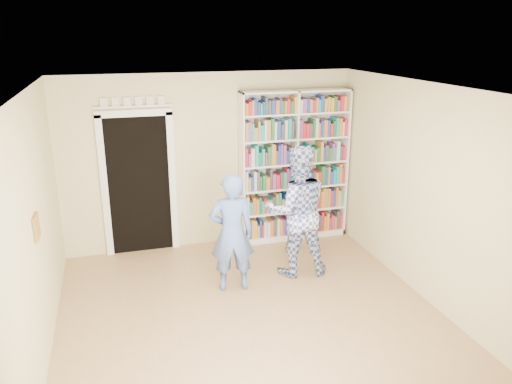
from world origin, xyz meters
TOP-DOWN VIEW (x-y plane):
  - floor at (0.00, 0.00)m, footprint 5.00×5.00m
  - ceiling at (0.00, 0.00)m, footprint 5.00×5.00m
  - wall_back at (0.00, 2.50)m, footprint 4.50×0.00m
  - wall_left at (-2.25, 0.00)m, footprint 0.00×5.00m
  - wall_right at (2.25, 0.00)m, footprint 0.00×5.00m
  - bookshelf at (1.32, 2.34)m, footprint 1.76×0.33m
  - doorway at (-1.10, 2.48)m, footprint 1.10×0.08m
  - wall_art at (-2.23, 0.20)m, footprint 0.03×0.25m
  - man_blue at (-0.05, 0.91)m, footprint 0.62×0.44m
  - man_plaid at (0.92, 1.13)m, footprint 0.98×0.81m
  - paper_sheet at (0.99, 0.96)m, footprint 0.21×0.01m

SIDE VIEW (x-z plane):
  - floor at x=0.00m, z-range 0.00..0.00m
  - man_blue at x=-0.05m, z-range 0.00..1.59m
  - man_plaid at x=0.92m, z-range 0.00..1.84m
  - paper_sheet at x=0.99m, z-range 0.84..1.13m
  - doorway at x=-1.10m, z-range -0.04..2.39m
  - bookshelf at x=1.32m, z-range 0.01..2.43m
  - wall_back at x=0.00m, z-range -0.90..3.60m
  - wall_left at x=-2.25m, z-range -1.15..3.85m
  - wall_right at x=2.25m, z-range -1.15..3.85m
  - wall_art at x=-2.23m, z-range 1.27..1.52m
  - ceiling at x=0.00m, z-range 2.70..2.70m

